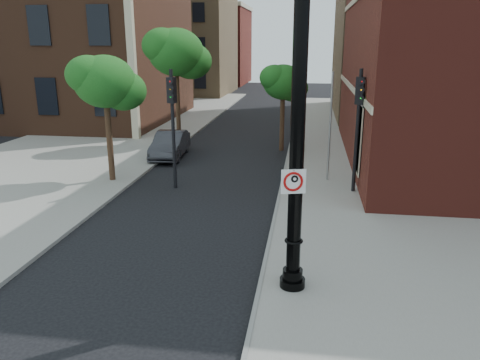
% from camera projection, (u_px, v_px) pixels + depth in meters
% --- Properties ---
extents(ground, '(120.00, 120.00, 0.00)m').
position_uv_depth(ground, '(166.00, 299.00, 10.55)').
color(ground, black).
rests_on(ground, ground).
extents(sidewalk_right, '(8.00, 60.00, 0.12)m').
position_uv_depth(sidewalk_right, '(379.00, 182.00, 19.18)').
color(sidewalk_right, gray).
rests_on(sidewalk_right, ground).
extents(sidewalk_left, '(10.00, 50.00, 0.12)m').
position_uv_depth(sidewalk_left, '(112.00, 135.00, 28.88)').
color(sidewalk_left, gray).
rests_on(sidewalk_left, ground).
extents(curb_edge, '(0.10, 60.00, 0.14)m').
position_uv_depth(curb_edge, '(283.00, 178.00, 19.73)').
color(curb_edge, gray).
rests_on(curb_edge, ground).
extents(bg_building_tan_a, '(12.00, 12.00, 12.00)m').
position_uv_depth(bg_building_tan_a, '(177.00, 39.00, 52.31)').
color(bg_building_tan_a, '#8D714C').
rests_on(bg_building_tan_a, ground).
extents(bg_building_red, '(12.00, 12.00, 10.00)m').
position_uv_depth(bg_building_red, '(204.00, 47.00, 65.88)').
color(bg_building_red, maroon).
rests_on(bg_building_red, ground).
extents(lamppost, '(0.59, 0.59, 6.96)m').
position_uv_depth(lamppost, '(297.00, 156.00, 9.98)').
color(lamppost, black).
rests_on(lamppost, ground).
extents(no_parking_sign, '(0.53, 0.16, 0.54)m').
position_uv_depth(no_parking_sign, '(294.00, 181.00, 9.97)').
color(no_parking_sign, white).
rests_on(no_parking_sign, ground).
extents(parked_car, '(1.66, 4.03, 1.30)m').
position_uv_depth(parked_car, '(170.00, 145.00, 23.42)').
color(parked_car, '#2F2F34').
rests_on(parked_car, ground).
extents(traffic_signal_left, '(0.34, 0.40, 4.61)m').
position_uv_depth(traffic_signal_left, '(172.00, 110.00, 17.74)').
color(traffic_signal_left, black).
rests_on(traffic_signal_left, ground).
extents(traffic_signal_right, '(0.35, 0.41, 4.68)m').
position_uv_depth(traffic_signal_right, '(359.00, 111.00, 16.98)').
color(traffic_signal_right, black).
rests_on(traffic_signal_right, ground).
extents(utility_pole, '(0.09, 0.09, 4.48)m').
position_uv_depth(utility_pole, '(330.00, 129.00, 18.72)').
color(utility_pole, '#999999').
rests_on(utility_pole, ground).
extents(street_tree_a, '(2.84, 2.57, 5.12)m').
position_uv_depth(street_tree_a, '(106.00, 83.00, 18.26)').
color(street_tree_a, '#322314').
rests_on(street_tree_a, ground).
extents(street_tree_b, '(3.51, 3.18, 6.33)m').
position_uv_depth(street_tree_b, '(177.00, 53.00, 25.04)').
color(street_tree_b, '#322314').
rests_on(street_tree_b, ground).
extents(street_tree_c, '(2.50, 2.26, 4.50)m').
position_uv_depth(street_tree_c, '(284.00, 83.00, 24.18)').
color(street_tree_c, '#322314').
rests_on(street_tree_c, ground).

